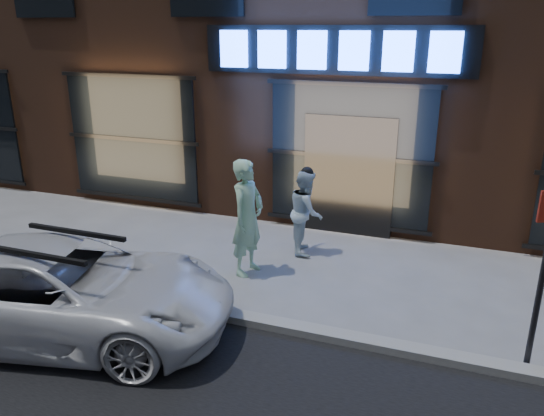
# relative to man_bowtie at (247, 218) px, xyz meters

# --- Properties ---
(ground) EXTENTS (90.00, 90.00, 0.00)m
(ground) POSITION_rel_man_bowtie_xyz_m (1.19, -1.54, -1.00)
(ground) COLOR slate
(ground) RESTS_ON ground
(curb) EXTENTS (60.00, 0.25, 0.12)m
(curb) POSITION_rel_man_bowtie_xyz_m (1.19, -1.54, -0.94)
(curb) COLOR gray
(curb) RESTS_ON ground
(man_bowtie) EXTENTS (0.61, 0.81, 2.00)m
(man_bowtie) POSITION_rel_man_bowtie_xyz_m (0.00, 0.00, 0.00)
(man_bowtie) COLOR #A2D5B0
(man_bowtie) RESTS_ON ground
(man_cap) EXTENTS (0.79, 0.91, 1.58)m
(man_cap) POSITION_rel_man_bowtie_xyz_m (0.68, 1.20, -0.21)
(man_cap) COLOR silver
(man_cap) RESTS_ON ground
(white_suv) EXTENTS (5.00, 3.12, 1.29)m
(white_suv) POSITION_rel_man_bowtie_xyz_m (-1.65, -2.61, -0.35)
(white_suv) COLOR silver
(white_suv) RESTS_ON ground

